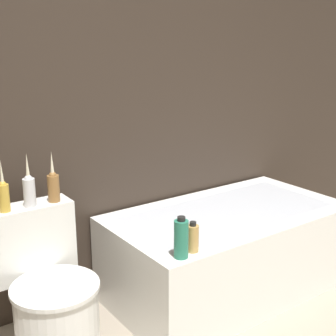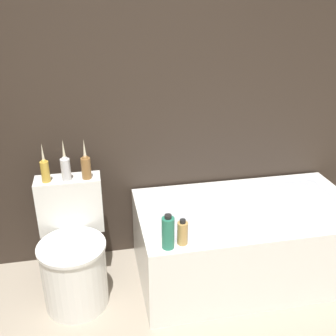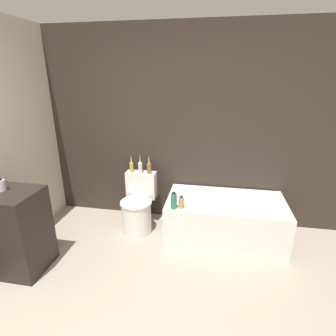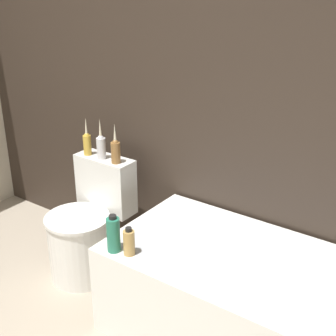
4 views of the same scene
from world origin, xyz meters
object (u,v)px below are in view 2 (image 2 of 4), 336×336
Objects in this scene: vase_gold at (45,169)px; shampoo_bottle_tall at (168,232)px; vase_silver at (65,167)px; shampoo_bottle_short at (183,233)px; bathtub at (246,240)px; vase_bronze at (86,166)px; toilet at (74,255)px.

vase_gold is 0.85m from shampoo_bottle_tall.
vase_silver is 0.82m from shampoo_bottle_short.
vase_silver reaches higher than shampoo_bottle_short.
vase_silver reaches higher than vase_gold.
vase_bronze reaches higher than bathtub.
toilet is 4.83× the size of shampoo_bottle_short.
vase_bronze is (0.12, -0.00, -0.00)m from vase_silver.
vase_silver is at bearing 136.87° from shampoo_bottle_tall.
vase_silver reaches higher than vase_bronze.
vase_gold is (-0.12, 0.18, 0.52)m from toilet.
vase_silver is at bearing 90.00° from toilet.
vase_silver is at bearing 171.30° from bathtub.
vase_gold reaches higher than shampoo_bottle_short.
vase_bronze is at bearing 170.32° from bathtub.
shampoo_bottle_short is at bearing -37.82° from vase_silver.
shampoo_bottle_tall is (0.65, -0.50, -0.21)m from vase_gold.
bathtub is 9.40× the size of shampoo_bottle_short.
toilet is 0.74m from shampoo_bottle_short.
bathtub is 0.68m from shampoo_bottle_short.
toilet is 0.56m from vase_bronze.
toilet is at bearing 154.04° from shampoo_bottle_short.
bathtub is 1.17m from vase_bronze.
vase_silver is 1.03× the size of vase_bronze.
toilet reaches higher than shampoo_bottle_tall.
shampoo_bottle_tall reaches higher than bathtub.
toilet is 3.62× the size of shampoo_bottle_tall.
shampoo_bottle_short is (0.62, -0.30, 0.28)m from toilet.
shampoo_bottle_short is (0.08, 0.02, -0.03)m from shampoo_bottle_tall.
vase_silver is at bearing 142.18° from shampoo_bottle_short.
bathtub is 1.95× the size of toilet.
shampoo_bottle_tall is at bearing -43.13° from vase_silver.
bathtub is 0.77m from shampoo_bottle_tall.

